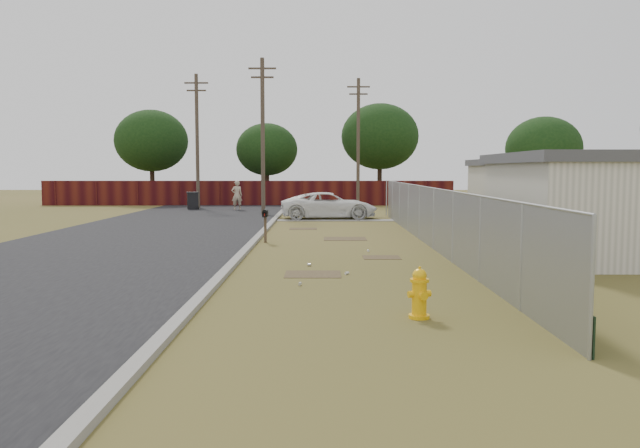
{
  "coord_description": "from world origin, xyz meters",
  "views": [
    {
      "loc": [
        -0.58,
        -20.38,
        2.61
      ],
      "look_at": [
        -0.63,
        -3.11,
        1.1
      ],
      "focal_mm": 35.0,
      "sensor_mm": 36.0,
      "label": 1
    }
  ],
  "objects_px": {
    "fire_hydrant": "(419,294)",
    "pedestrian": "(237,195)",
    "mailbox": "(265,216)",
    "trash_bin": "(193,201)",
    "pickup_truck": "(329,206)"
  },
  "relations": [
    {
      "from": "pedestrian",
      "to": "trash_bin",
      "type": "bearing_deg",
      "value": -27.39
    },
    {
      "from": "fire_hydrant",
      "to": "pedestrian",
      "type": "relative_size",
      "value": 0.48
    },
    {
      "from": "fire_hydrant",
      "to": "trash_bin",
      "type": "relative_size",
      "value": 0.8
    },
    {
      "from": "mailbox",
      "to": "pickup_truck",
      "type": "distance_m",
      "value": 11.12
    },
    {
      "from": "fire_hydrant",
      "to": "pedestrian",
      "type": "distance_m",
      "value": 30.24
    },
    {
      "from": "pickup_truck",
      "to": "fire_hydrant",
      "type": "bearing_deg",
      "value": 178.53
    },
    {
      "from": "mailbox",
      "to": "trash_bin",
      "type": "xyz_separation_m",
      "value": [
        -6.43,
        18.54,
        -0.35
      ]
    },
    {
      "from": "fire_hydrant",
      "to": "pickup_truck",
      "type": "height_order",
      "value": "pickup_truck"
    },
    {
      "from": "fire_hydrant",
      "to": "trash_bin",
      "type": "bearing_deg",
      "value": 108.76
    },
    {
      "from": "pickup_truck",
      "to": "mailbox",
      "type": "bearing_deg",
      "value": 162.62
    },
    {
      "from": "mailbox",
      "to": "trash_bin",
      "type": "bearing_deg",
      "value": 109.14
    },
    {
      "from": "fire_hydrant",
      "to": "pedestrian",
      "type": "xyz_separation_m",
      "value": [
        -7.19,
        29.37,
        0.53
      ]
    },
    {
      "from": "trash_bin",
      "to": "fire_hydrant",
      "type": "bearing_deg",
      "value": -71.24
    },
    {
      "from": "trash_bin",
      "to": "pickup_truck",
      "type": "bearing_deg",
      "value": -41.02
    },
    {
      "from": "mailbox",
      "to": "pedestrian",
      "type": "distance_m",
      "value": 18.3
    }
  ]
}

